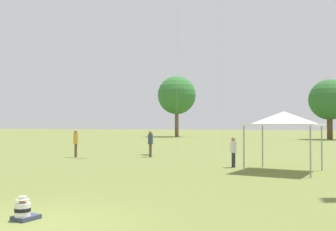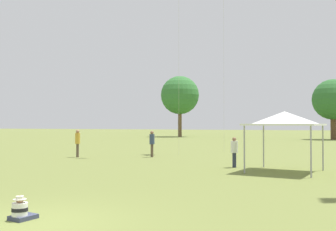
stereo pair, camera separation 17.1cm
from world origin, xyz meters
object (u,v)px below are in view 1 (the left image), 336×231
Objects in this scene: seated_toddler at (24,211)px; person_standing_0 at (150,141)px; person_standing_2 at (76,140)px; distant_tree_2 at (177,95)px; person_standing_1 at (233,150)px; canopy_tent at (284,119)px; distant_tree_1 at (330,100)px.

person_standing_0 is (-4.54, 16.93, 0.84)m from seated_toddler.
person_standing_2 reaches higher than seated_toddler.
distant_tree_2 is at bearing 115.86° from seated_toddler.
person_standing_1 is 3.17m from canopy_tent.
distant_tree_2 is at bearing 171.49° from distant_tree_1.
canopy_tent is (4.62, 11.77, 2.25)m from seated_toddler.
distant_tree_1 is (2.28, 43.04, 3.33)m from canopy_tent.
seated_toddler is 61.85m from distant_tree_2.
person_standing_0 is 7.80m from person_standing_1.
person_standing_1 is 50.64m from distant_tree_2.
person_standing_0 is 10.61m from canopy_tent.
person_standing_0 is at bearing -106.81° from distant_tree_1.
person_standing_2 is 0.17× the size of distant_tree_2.
canopy_tent reaches higher than seated_toddler.
canopy_tent is at bearing -11.11° from person_standing_2.
distant_tree_2 reaches higher than person_standing_0.
distant_tree_2 is at bearing 116.21° from canopy_tent.
person_standing_1 is 0.18× the size of distant_tree_1.
canopy_tent is (9.17, -5.16, 1.40)m from person_standing_0.
person_standing_2 reaches higher than person_standing_1.
canopy_tent is at bearing 76.96° from seated_toddler.
canopy_tent reaches higher than person_standing_0.
distant_tree_2 reaches higher than distant_tree_1.
canopy_tent is at bearing -174.52° from person_standing_0.
distant_tree_2 is at bearing -36.73° from person_standing_0.
distant_tree_1 is at bearing 69.85° from person_standing_2.
person_standing_2 is 43.26m from distant_tree_1.
person_standing_0 is 0.20× the size of distant_tree_1.
person_standing_2 is at bearing 167.20° from canopy_tent.
canopy_tent reaches higher than person_standing_2.
person_standing_2 is 14.13m from canopy_tent.
distant_tree_1 reaches higher than seated_toddler.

